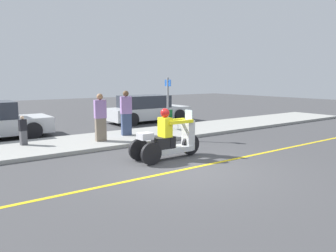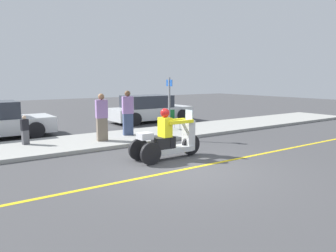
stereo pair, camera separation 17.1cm
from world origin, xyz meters
name	(u,v)px [view 1 (the left image)]	position (x,y,z in m)	size (l,w,h in m)	color
ground_plane	(186,169)	(0.00, 0.00, 0.00)	(60.00, 60.00, 0.00)	#424244
lane_stripe	(195,167)	(0.29, 0.00, 0.00)	(24.00, 0.12, 0.01)	gold
sidewalk_strip	(107,140)	(0.00, 4.60, 0.06)	(28.00, 2.80, 0.12)	#9E9E99
motorcycle_trike	(168,141)	(0.29, 1.17, 0.52)	(2.24, 0.74, 1.46)	black
spectator_by_tree	(23,131)	(-2.75, 5.07, 0.59)	(0.26, 0.19, 0.97)	#515156
spectator_end_of_line	(100,118)	(-0.40, 4.22, 0.92)	(0.43, 0.30, 1.65)	#726656
spectator_far_back	(126,114)	(0.90, 4.74, 0.94)	(0.45, 0.34, 1.71)	#38476B
folding_chair_curbside	(170,117)	(3.14, 4.98, 0.62)	(0.49, 0.49, 0.82)	#A5A8AD
parked_car_lot_center	(147,109)	(4.09, 8.33, 0.67)	(4.42, 1.98, 1.40)	silver
street_sign	(168,105)	(1.94, 3.45, 1.32)	(0.08, 0.36, 2.20)	gray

